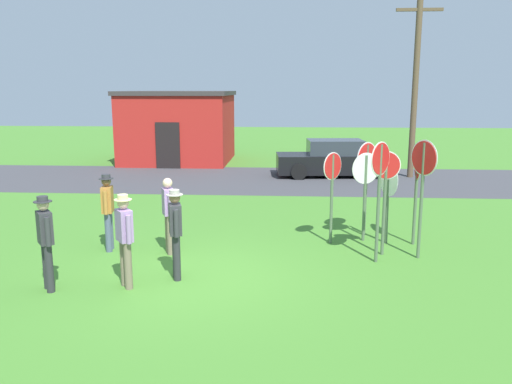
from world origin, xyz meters
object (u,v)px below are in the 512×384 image
(stop_sign_nearest, at_px, (380,182))
(stop_sign_center_cluster, at_px, (366,172))
(stop_sign_leaning_right, at_px, (423,178))
(parked_car_on_street, at_px, (330,160))
(person_holding_notes, at_px, (168,211))
(stop_sign_far_back, at_px, (417,176))
(person_in_blue, at_px, (176,229))
(person_near_signs, at_px, (125,235))
(stop_sign_tallest, at_px, (332,183))
(utility_pole, at_px, (415,84))
(stop_sign_low_front, at_px, (365,181))
(stop_sign_rear_left, at_px, (388,188))
(person_on_left, at_px, (46,238))
(person_with_sunhat, at_px, (108,208))
(stop_sign_rear_right, at_px, (385,187))

(stop_sign_nearest, bearing_deg, stop_sign_center_cluster, 89.08)
(stop_sign_nearest, xyz_separation_m, stop_sign_leaning_right, (0.95, 0.33, 0.03))
(stop_sign_leaning_right, height_order, stop_sign_center_cluster, stop_sign_leaning_right)
(parked_car_on_street, distance_m, person_holding_notes, 11.52)
(stop_sign_far_back, xyz_separation_m, stop_sign_leaning_right, (-0.13, -1.02, 0.13))
(stop_sign_center_cluster, distance_m, person_in_blue, 5.20)
(person_near_signs, xyz_separation_m, person_in_blue, (0.82, 0.50, 0.00))
(stop_sign_nearest, xyz_separation_m, stop_sign_tallest, (-0.85, 1.31, -0.27))
(utility_pole, height_order, stop_sign_leaning_right, utility_pole)
(stop_sign_low_front, xyz_separation_m, person_in_blue, (-3.92, -2.79, -0.46))
(stop_sign_tallest, height_order, person_in_blue, stop_sign_tallest)
(stop_sign_tallest, bearing_deg, stop_sign_rear_left, 3.19)
(person_on_left, distance_m, person_with_sunhat, 2.40)
(stop_sign_nearest, bearing_deg, utility_pole, 73.96)
(parked_car_on_street, xyz_separation_m, stop_sign_rear_left, (0.59, -9.60, 0.65))
(utility_pole, height_order, person_on_left, utility_pole)
(person_in_blue, bearing_deg, stop_sign_rear_right, 22.43)
(parked_car_on_street, bearing_deg, stop_sign_far_back, -82.81)
(stop_sign_leaning_right, xyz_separation_m, person_with_sunhat, (-6.81, 0.11, -0.76))
(stop_sign_rear_right, relative_size, person_near_signs, 1.32)
(stop_sign_nearest, distance_m, person_on_left, 6.50)
(stop_sign_nearest, relative_size, person_with_sunhat, 1.46)
(stop_sign_nearest, distance_m, stop_sign_low_front, 1.60)
(person_near_signs, bearing_deg, utility_pole, 57.84)
(stop_sign_far_back, relative_size, person_near_signs, 1.35)
(person_near_signs, height_order, person_with_sunhat, same)
(stop_sign_tallest, height_order, person_near_signs, stop_sign_tallest)
(stop_sign_far_back, bearing_deg, person_holding_notes, -169.47)
(person_in_blue, bearing_deg, person_on_left, -161.26)
(stop_sign_rear_right, distance_m, person_holding_notes, 4.72)
(stop_sign_rear_right, distance_m, person_on_left, 6.85)
(utility_pole, xyz_separation_m, person_in_blue, (-7.11, -12.12, -2.79))
(stop_sign_far_back, relative_size, stop_sign_center_cluster, 1.01)
(stop_sign_leaning_right, bearing_deg, utility_pole, 78.30)
(utility_pole, relative_size, person_near_signs, 4.14)
(person_on_left, height_order, person_in_blue, same)
(parked_car_on_street, height_order, stop_sign_rear_right, stop_sign_rear_right)
(stop_sign_low_front, distance_m, stop_sign_center_cluster, 0.50)
(stop_sign_low_front, relative_size, stop_sign_leaning_right, 0.83)
(utility_pole, xyz_separation_m, stop_sign_rear_left, (-2.69, -9.52, -2.44))
(utility_pole, height_order, person_near_signs, utility_pole)
(parked_car_on_street, xyz_separation_m, person_near_signs, (-4.65, -12.70, 0.30))
(stop_sign_leaning_right, relative_size, person_on_left, 1.47)
(stop_sign_nearest, height_order, stop_sign_center_cluster, stop_sign_nearest)
(stop_sign_rear_left, bearing_deg, stop_sign_far_back, -3.91)
(stop_sign_leaning_right, distance_m, person_in_blue, 5.21)
(stop_sign_low_front, distance_m, person_near_signs, 5.79)
(utility_pole, relative_size, stop_sign_low_front, 3.39)
(stop_sign_far_back, distance_m, person_on_left, 7.97)
(stop_sign_tallest, bearing_deg, utility_pole, 67.43)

